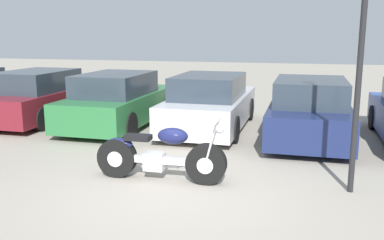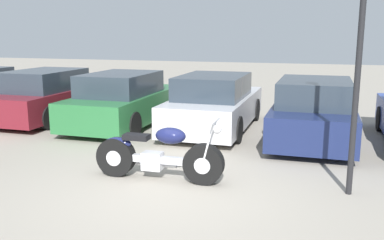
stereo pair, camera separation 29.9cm
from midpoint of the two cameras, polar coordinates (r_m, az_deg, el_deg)
name	(u,v)px [view 2 (the right image)]	position (r m, az deg, el deg)	size (l,w,h in m)	color
ground_plane	(170,193)	(6.78, -1.71, -9.71)	(60.00, 60.00, 0.00)	gray
motorcycle	(157,155)	(7.25, -3.46, -4.70)	(2.25, 0.62, 1.08)	black
parked_car_maroon	(49,96)	(13.02, -17.86, 3.07)	(1.85, 4.36, 1.42)	maroon
parked_car_green	(124,101)	(11.65, -8.27, 2.57)	(1.85, 4.36, 1.42)	#286B38
parked_car_silver	(215,104)	(11.03, 3.85, 2.16)	(1.85, 4.36, 1.42)	#BCBCC1
parked_car_navy	(314,112)	(10.36, 16.73, 1.08)	(1.85, 4.36, 1.42)	#19234C
lamp_post	(361,32)	(6.79, 22.80, 10.76)	(0.27, 0.27, 3.69)	black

